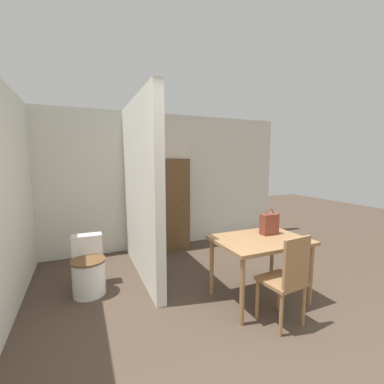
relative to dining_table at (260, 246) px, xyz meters
name	(u,v)px	position (x,y,z in m)	size (l,w,h in m)	color
ground_plane	(290,382)	(-0.52, -1.04, -0.66)	(16.00, 16.00, 0.00)	#4C3D30
wall_back	(159,181)	(-0.52, 2.38, 0.59)	(5.15, 0.12, 2.50)	silver
partition_wall	(140,189)	(-1.12, 1.30, 0.59)	(0.12, 2.03, 2.50)	silver
dining_table	(260,246)	(0.00, 0.00, 0.00)	(1.05, 0.77, 0.75)	#997047
wooden_chair	(287,278)	(-0.08, -0.51, -0.16)	(0.41, 0.41, 0.94)	#997047
toilet	(88,270)	(-1.86, 0.99, -0.37)	(0.41, 0.56, 0.69)	white
handbag	(269,224)	(0.20, 0.10, 0.22)	(0.22, 0.11, 0.32)	brown
wooden_cabinet	(171,204)	(-0.38, 2.12, 0.18)	(0.64, 0.38, 1.68)	brown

